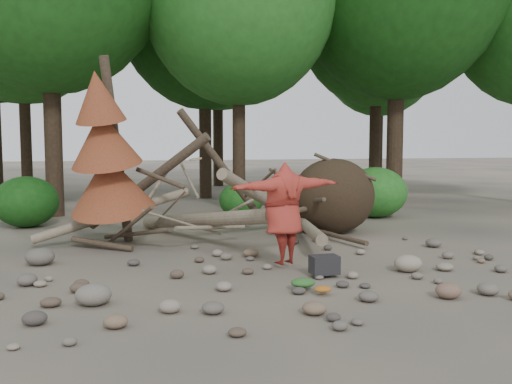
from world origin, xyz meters
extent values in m
plane|color=#514C44|center=(0.00, 0.00, 0.00)|extent=(120.00, 120.00, 0.00)
ellipsoid|color=#332619|center=(2.60, 4.30, 0.99)|extent=(2.20, 1.87, 1.98)
cylinder|color=gray|center=(-1.00, 3.70, 0.55)|extent=(2.61, 5.11, 1.08)
cylinder|color=gray|center=(0.80, 4.20, 0.90)|extent=(3.18, 3.71, 1.90)
cylinder|color=brown|center=(-2.20, 4.60, 1.40)|extent=(3.08, 1.91, 2.49)
cylinder|color=gray|center=(1.60, 3.50, 0.35)|extent=(1.13, 4.98, 0.43)
cylinder|color=brown|center=(-0.30, 4.80, 1.80)|extent=(2.39, 1.03, 2.89)
cylinder|color=gray|center=(-3.00, 4.00, 0.70)|extent=(3.71, 0.86, 1.20)
cylinder|color=#4C3F30|center=(-2.50, 3.50, 0.30)|extent=(1.52, 1.70, 0.49)
cylinder|color=gray|center=(0.20, 4.40, 0.80)|extent=(1.57, 0.85, 0.69)
cylinder|color=#4C3F30|center=(1.80, 4.90, 1.20)|extent=(1.92, 1.25, 1.10)
cylinder|color=gray|center=(-1.20, 4.20, 1.50)|extent=(0.37, 1.42, 0.85)
cylinder|color=#4C3F30|center=(2.20, 3.20, 0.15)|extent=(0.79, 2.54, 0.12)
cylinder|color=gray|center=(-0.80, 3.10, 0.45)|extent=(1.78, 1.11, 0.29)
cylinder|color=#4C3F30|center=(-2.90, 3.80, 2.20)|extent=(0.67, 1.13, 4.35)
cone|color=brown|center=(-3.06, 3.49, 1.50)|extent=(2.06, 2.13, 1.86)
cone|color=brown|center=(-3.16, 3.28, 2.50)|extent=(1.71, 1.78, 1.65)
cone|color=brown|center=(-3.26, 3.09, 3.40)|extent=(1.23, 1.30, 1.41)
cylinder|color=#38281C|center=(-5.00, 9.50, 4.48)|extent=(0.56, 0.56, 8.96)
cylinder|color=#38281C|center=(1.00, 9.20, 3.57)|extent=(0.44, 0.44, 7.14)
cylinder|color=#38281C|center=(7.00, 9.80, 4.72)|extent=(0.60, 0.60, 9.45)
cylinder|color=#38281C|center=(-6.50, 13.50, 3.78)|extent=(0.42, 0.42, 7.56)
cylinder|color=#38281C|center=(0.50, 14.20, 4.27)|extent=(0.52, 0.52, 8.54)
cylinder|color=#38281C|center=(8.00, 13.80, 4.06)|extent=(0.50, 0.50, 8.12)
ellipsoid|color=#22661D|center=(8.00, 13.80, 8.35)|extent=(7.42, 7.42, 8.91)
cylinder|color=#38281C|center=(2.00, 20.50, 4.38)|extent=(0.54, 0.54, 8.75)
ellipsoid|color=#2B7825|center=(2.00, 20.50, 9.00)|extent=(8.00, 8.00, 10.00)
cylinder|color=#38281C|center=(11.00, 20.00, 3.92)|extent=(0.46, 0.46, 7.84)
ellipsoid|color=#22661D|center=(11.00, 20.00, 8.06)|extent=(7.17, 7.17, 8.60)
ellipsoid|color=#185015|center=(-5.50, 7.20, 0.72)|extent=(1.80, 1.80, 1.44)
ellipsoid|color=#22661D|center=(0.80, 7.80, 0.56)|extent=(1.40, 1.40, 1.12)
ellipsoid|color=#2B7825|center=(5.00, 7.00, 0.80)|extent=(2.00, 2.00, 1.60)
imported|color=#A02D24|center=(0.26, 0.66, 1.06)|extent=(2.49, 1.37, 1.96)
cylinder|color=#8E7D5A|center=(-1.40, 0.83, 2.10)|extent=(0.27, 0.27, 0.07)
cube|color=black|center=(0.78, -0.23, 0.17)|extent=(0.51, 0.36, 0.33)
ellipsoid|color=#2B6126|center=(0.13, -1.02, 0.08)|extent=(0.41, 0.34, 0.15)
ellipsoid|color=#A65C1C|center=(0.35, -1.38, 0.05)|extent=(0.28, 0.23, 0.10)
ellipsoid|color=slate|center=(-3.17, -1.16, 0.16)|extent=(0.54, 0.48, 0.32)
ellipsoid|color=#7B5C4D|center=(2.20, -1.97, 0.12)|extent=(0.41, 0.37, 0.25)
ellipsoid|color=gray|center=(2.44, -0.17, 0.16)|extent=(0.53, 0.48, 0.32)
ellipsoid|color=#615C52|center=(-4.37, 1.90, 0.17)|extent=(0.57, 0.51, 0.34)
camera|label=1|loc=(-2.59, -9.80, 2.46)|focal=40.00mm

